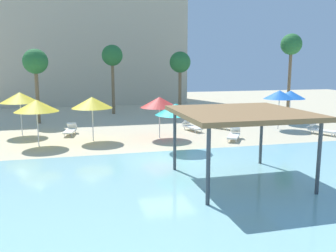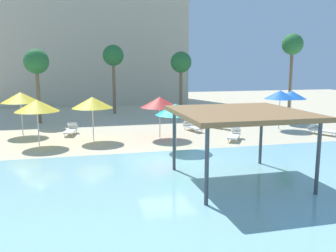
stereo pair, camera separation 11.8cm
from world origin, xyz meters
name	(u,v)px [view 2 (the right image)]	position (x,y,z in m)	size (l,w,h in m)	color
ground_plane	(166,159)	(0.00, 0.00, 0.00)	(80.00, 80.00, 0.00)	beige
lagoon_water	(201,197)	(0.00, -5.25, 0.02)	(44.00, 13.50, 0.04)	#8CC6CC
shade_pavilion	(240,115)	(1.99, -3.97, 2.69)	(4.84, 4.84, 2.85)	#42474C
beach_umbrella_teal_0	(176,109)	(0.97, 1.76, 2.24)	(2.24, 2.24, 2.55)	silver
beach_umbrella_red_1	(160,102)	(0.83, 5.08, 2.27)	(2.39, 2.39, 2.60)	silver
beach_umbrella_yellow_2	(37,106)	(-6.35, 4.60, 2.31)	(2.45, 2.45, 2.65)	silver
beach_umbrella_yellow_3	(92,102)	(-3.27, 5.22, 2.34)	(2.43, 2.43, 2.68)	silver
beach_umbrella_yellow_4	(20,97)	(-7.70, 8.17, 2.48)	(2.44, 2.44, 2.82)	silver
beach_umbrella_blue_5	(280,95)	(9.79, 6.16, 2.46)	(2.22, 2.22, 2.77)	silver
beach_umbrella_blue_6	(291,95)	(11.93, 8.11, 2.25)	(2.28, 2.28, 2.57)	silver
lounge_chair_0	(234,134)	(5.16, 3.47, 0.33)	(1.50, 1.93, 0.74)	white
lounge_chair_1	(321,130)	(11.44, 3.68, 0.33)	(1.41, 1.96, 0.74)	white
lounge_chair_2	(219,124)	(5.75, 7.38, 0.33)	(1.49, 1.94, 0.74)	white
lounge_chair_4	(71,129)	(-4.63, 7.66, 0.33)	(0.91, 1.97, 0.74)	white
lounge_chair_5	(192,126)	(3.54, 6.99, 0.33)	(1.04, 1.98, 0.74)	white
palm_tree_0	(181,64)	(5.05, 15.19, 4.63)	(1.90, 1.90, 5.70)	brown
palm_tree_1	(292,47)	(14.91, 13.05, 6.13)	(1.90, 1.90, 7.30)	brown
palm_tree_2	(113,57)	(-0.86, 16.96, 5.21)	(1.90, 1.90, 6.31)	brown
palm_tree_3	(36,63)	(-7.09, 12.91, 4.67)	(1.90, 1.90, 5.74)	brown
hotel_block_0	(85,19)	(-2.94, 29.19, 9.87)	(22.62, 10.97, 19.74)	beige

